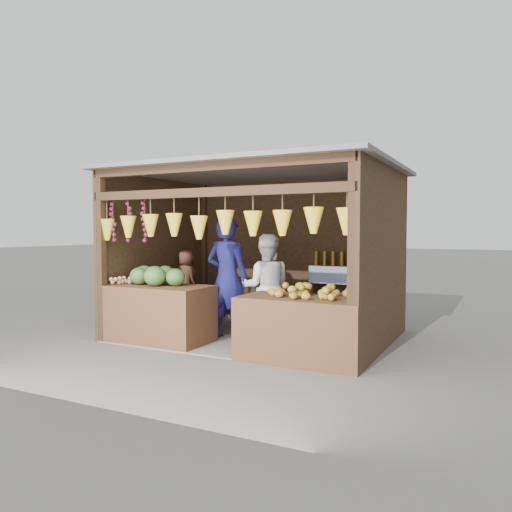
# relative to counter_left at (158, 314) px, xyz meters

# --- Properties ---
(ground) EXTENTS (80.00, 80.00, 0.00)m
(ground) POSITION_rel_counter_left_xyz_m (1.18, 1.06, -0.43)
(ground) COLOR #514F49
(ground) RESTS_ON ground
(stall_structure) EXTENTS (4.30, 3.30, 2.66)m
(stall_structure) POSITION_rel_counter_left_xyz_m (1.14, 1.02, 1.23)
(stall_structure) COLOR slate
(stall_structure) RESTS_ON ground
(back_shelf) EXTENTS (1.25, 0.32, 1.32)m
(back_shelf) POSITION_rel_counter_left_xyz_m (2.23, 2.35, 0.44)
(back_shelf) COLOR #382314
(back_shelf) RESTS_ON ground
(counter_left) EXTENTS (1.60, 0.85, 0.86)m
(counter_left) POSITION_rel_counter_left_xyz_m (0.00, 0.00, 0.00)
(counter_left) COLOR #4D2D19
(counter_left) RESTS_ON ground
(counter_right) EXTENTS (1.67, 0.85, 0.83)m
(counter_right) POSITION_rel_counter_left_xyz_m (2.37, -0.03, -0.02)
(counter_right) COLOR #4C3019
(counter_right) RESTS_ON ground
(stool) EXTENTS (0.35, 0.35, 0.33)m
(stool) POSITION_rel_counter_left_xyz_m (-0.37, 1.28, -0.27)
(stool) COLOR black
(stool) RESTS_ON ground
(man_standing) EXTENTS (0.71, 0.49, 1.90)m
(man_standing) POSITION_rel_counter_left_xyz_m (0.84, 0.65, 0.52)
(man_standing) COLOR #16154F
(man_standing) RESTS_ON ground
(woman_standing) EXTENTS (0.98, 0.89, 1.64)m
(woman_standing) POSITION_rel_counter_left_xyz_m (1.40, 0.87, 0.39)
(woman_standing) COLOR white
(woman_standing) RESTS_ON ground
(vendor_seated) EXTENTS (0.58, 0.48, 1.02)m
(vendor_seated) POSITION_rel_counter_left_xyz_m (-0.37, 1.28, 0.41)
(vendor_seated) COLOR brown
(vendor_seated) RESTS_ON stool
(melon_pile) EXTENTS (1.00, 0.50, 0.32)m
(melon_pile) POSITION_rel_counter_left_xyz_m (-0.03, 0.03, 0.59)
(melon_pile) COLOR #1B4A13
(melon_pile) RESTS_ON counter_left
(tanfruit_pile) EXTENTS (0.34, 0.40, 0.13)m
(tanfruit_pile) POSITION_rel_counter_left_xyz_m (-0.60, -0.09, 0.50)
(tanfruit_pile) COLOR #A78C4D
(tanfruit_pile) RESTS_ON counter_left
(mango_pile) EXTENTS (1.40, 0.64, 0.22)m
(mango_pile) POSITION_rel_counter_left_xyz_m (2.44, -0.02, 0.51)
(mango_pile) COLOR orange
(mango_pile) RESTS_ON counter_right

